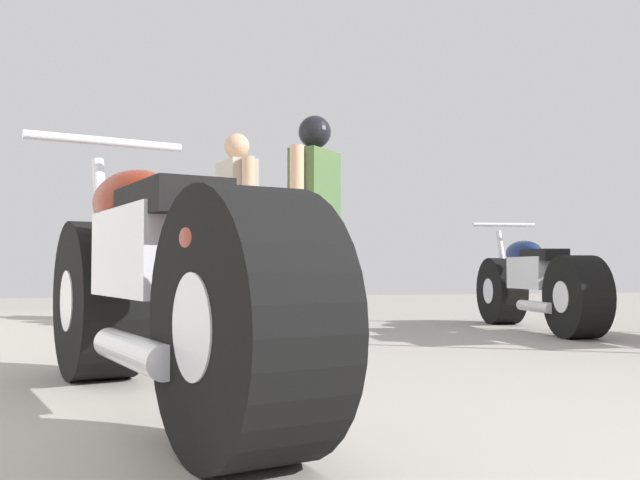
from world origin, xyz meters
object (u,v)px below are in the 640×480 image
at_px(mechanic_in_blue, 237,215).
at_px(mechanic_with_helmet, 315,201).
at_px(motorcycle_maroon_cruiser, 155,285).
at_px(motorcycle_black_naked, 537,285).

distance_m(mechanic_in_blue, mechanic_with_helmet, 0.91).
relative_size(motorcycle_maroon_cruiser, mechanic_with_helmet, 1.29).
bearing_deg(mechanic_with_helmet, motorcycle_maroon_cruiser, -111.83).
relative_size(motorcycle_black_naked, mechanic_with_helmet, 1.10).
height_order(mechanic_in_blue, mechanic_with_helmet, mechanic_with_helmet).
bearing_deg(mechanic_in_blue, motorcycle_maroon_cruiser, -100.09).
height_order(motorcycle_maroon_cruiser, mechanic_with_helmet, mechanic_with_helmet).
height_order(motorcycle_maroon_cruiser, mechanic_in_blue, mechanic_in_blue).
relative_size(motorcycle_black_naked, mechanic_in_blue, 1.11).
xyz_separation_m(motorcycle_maroon_cruiser, mechanic_with_helmet, (1.18, 2.95, 0.58)).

